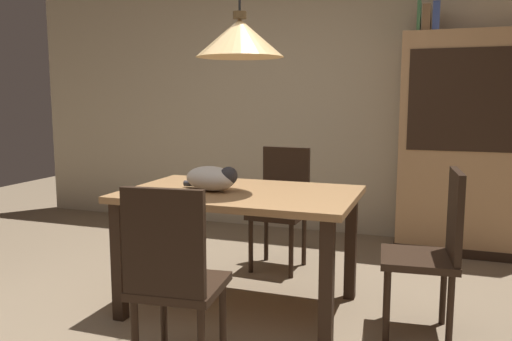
% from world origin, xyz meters
% --- Properties ---
extents(back_wall, '(6.40, 0.10, 2.90)m').
position_xyz_m(back_wall, '(0.00, 2.65, 1.45)').
color(back_wall, beige).
rests_on(back_wall, ground).
extents(dining_table, '(1.40, 0.90, 0.75)m').
position_xyz_m(dining_table, '(-0.05, 0.56, 0.65)').
color(dining_table, '#A87A4C').
rests_on(dining_table, ground).
extents(chair_near_front, '(0.44, 0.44, 0.93)m').
position_xyz_m(chair_near_front, '(-0.04, -0.31, 0.51)').
color(chair_near_front, black).
rests_on(chair_near_front, ground).
extents(chair_right_side, '(0.44, 0.44, 0.93)m').
position_xyz_m(chair_right_side, '(1.08, 0.57, 0.51)').
color(chair_right_side, black).
rests_on(chair_right_side, ground).
extents(chair_far_back, '(0.42, 0.42, 0.93)m').
position_xyz_m(chair_far_back, '(-0.05, 1.44, 0.51)').
color(chair_far_back, black).
rests_on(chair_far_back, ground).
extents(cat_sleeping, '(0.40, 0.30, 0.16)m').
position_xyz_m(cat_sleeping, '(-0.22, 0.51, 0.83)').
color(cat_sleeping, silver).
rests_on(cat_sleeping, dining_table).
extents(pendant_lamp, '(0.52, 0.52, 1.30)m').
position_xyz_m(pendant_lamp, '(-0.05, 0.56, 1.66)').
color(pendant_lamp, '#E5B775').
extents(hutch_bookcase, '(1.12, 0.45, 1.85)m').
position_xyz_m(hutch_bookcase, '(1.32, 2.32, 0.89)').
color(hutch_bookcase, tan).
rests_on(hutch_bookcase, ground).
extents(book_green_slim, '(0.03, 0.20, 0.26)m').
position_xyz_m(book_green_slim, '(0.88, 2.32, 1.98)').
color(book_green_slim, '#427A4C').
rests_on(book_green_slim, hutch_bookcase).
extents(book_brown_thick, '(0.06, 0.24, 0.22)m').
position_xyz_m(book_brown_thick, '(0.94, 2.32, 1.96)').
color(book_brown_thick, brown).
rests_on(book_brown_thick, hutch_bookcase).
extents(book_blue_wide, '(0.06, 0.24, 0.24)m').
position_xyz_m(book_blue_wide, '(1.02, 2.32, 1.97)').
color(book_blue_wide, '#384C93').
rests_on(book_blue_wide, hutch_bookcase).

